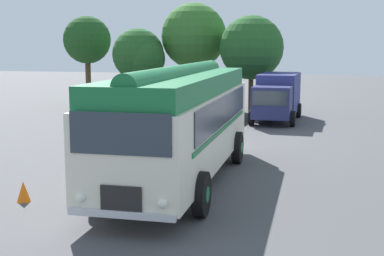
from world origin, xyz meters
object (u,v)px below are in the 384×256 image
Objects in this scene: car_near_left at (173,104)px; traffic_cone at (23,191)px; vintage_bus at (180,119)px; car_mid_left at (218,105)px; box_van at (277,95)px.

traffic_cone is at bearing -88.93° from car_near_left.
vintage_bus is 4.84m from traffic_cone.
car_mid_left is 7.92× the size of traffic_cone.
vintage_bus is 13.03m from car_mid_left.
vintage_bus reaches higher than car_mid_left.
traffic_cone is at bearing -97.99° from car_mid_left.
car_mid_left is 0.75× the size of box_van.
car_near_left is 16.01m from traffic_cone.
vintage_bus is at bearing -84.46° from car_mid_left.
vintage_bus is 1.73× the size of box_van.
car_near_left is (-3.78, 13.05, -1.05)m from vintage_bus.
vintage_bus is 2.35× the size of car_near_left.
car_mid_left is 16.04m from traffic_cone.
traffic_cone is (-3.48, -2.95, -1.62)m from vintage_bus.
car_near_left is 7.86× the size of traffic_cone.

